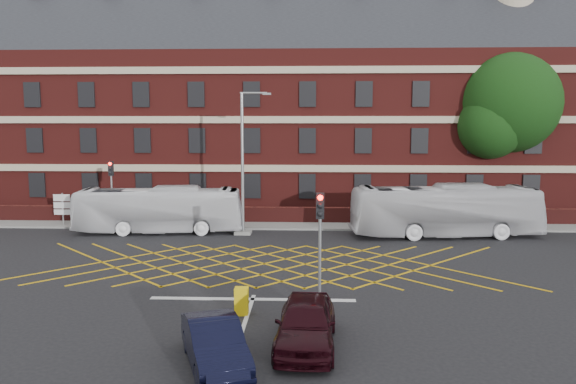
{
  "coord_description": "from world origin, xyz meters",
  "views": [
    {
      "loc": [
        2.23,
        -24.52,
        6.87
      ],
      "look_at": [
        1.18,
        1.5,
        3.59
      ],
      "focal_mm": 35.0,
      "sensor_mm": 36.0,
      "label": 1
    }
  ],
  "objects_px": {
    "car_navy": "(215,344)",
    "deciduous_tree": "(508,110)",
    "bus_left": "(159,210)",
    "traffic_light_far": "(112,199)",
    "utility_cabinet": "(241,301)",
    "car_maroon": "(306,323)",
    "traffic_light_near": "(320,260)",
    "street_lamp": "(244,186)",
    "bus_right": "(445,211)",
    "direction_signs": "(62,206)"
  },
  "relations": [
    {
      "from": "bus_left",
      "to": "car_maroon",
      "type": "height_order",
      "value": "bus_left"
    },
    {
      "from": "traffic_light_near",
      "to": "street_lamp",
      "type": "xyz_separation_m",
      "value": [
        -4.42,
        13.43,
        1.17
      ]
    },
    {
      "from": "car_navy",
      "to": "car_maroon",
      "type": "relative_size",
      "value": 0.92
    },
    {
      "from": "deciduous_tree",
      "to": "traffic_light_near",
      "type": "height_order",
      "value": "deciduous_tree"
    },
    {
      "from": "direction_signs",
      "to": "traffic_light_far",
      "type": "bearing_deg",
      "value": 6.69
    },
    {
      "from": "direction_signs",
      "to": "utility_cabinet",
      "type": "xyz_separation_m",
      "value": [
        13.88,
        -16.52,
        -0.88
      ]
    },
    {
      "from": "bus_left",
      "to": "utility_cabinet",
      "type": "height_order",
      "value": "bus_left"
    },
    {
      "from": "bus_right",
      "to": "car_navy",
      "type": "bearing_deg",
      "value": 144.98
    },
    {
      "from": "traffic_light_near",
      "to": "direction_signs",
      "type": "distance_m",
      "value": 22.77
    },
    {
      "from": "bus_left",
      "to": "traffic_light_far",
      "type": "xyz_separation_m",
      "value": [
        -3.74,
        2.21,
        0.33
      ]
    },
    {
      "from": "traffic_light_far",
      "to": "car_maroon",
      "type": "bearing_deg",
      "value": -56.61
    },
    {
      "from": "bus_right",
      "to": "utility_cabinet",
      "type": "bearing_deg",
      "value": 138.54
    },
    {
      "from": "utility_cabinet",
      "to": "direction_signs",
      "type": "bearing_deg",
      "value": 130.03
    },
    {
      "from": "traffic_light_near",
      "to": "bus_right",
      "type": "bearing_deg",
      "value": 59.6
    },
    {
      "from": "car_navy",
      "to": "utility_cabinet",
      "type": "bearing_deg",
      "value": 67.51
    },
    {
      "from": "deciduous_tree",
      "to": "street_lamp",
      "type": "height_order",
      "value": "deciduous_tree"
    },
    {
      "from": "deciduous_tree",
      "to": "utility_cabinet",
      "type": "xyz_separation_m",
      "value": [
        -16.58,
        -21.8,
        -7.16
      ]
    },
    {
      "from": "car_maroon",
      "to": "utility_cabinet",
      "type": "xyz_separation_m",
      "value": [
        -2.33,
        2.81,
        -0.26
      ]
    },
    {
      "from": "car_maroon",
      "to": "traffic_light_near",
      "type": "height_order",
      "value": "traffic_light_near"
    },
    {
      "from": "deciduous_tree",
      "to": "utility_cabinet",
      "type": "height_order",
      "value": "deciduous_tree"
    },
    {
      "from": "car_maroon",
      "to": "traffic_light_far",
      "type": "relative_size",
      "value": 1.04
    },
    {
      "from": "car_navy",
      "to": "deciduous_tree",
      "type": "xyz_separation_m",
      "value": [
        16.8,
        26.13,
        6.98
      ]
    },
    {
      "from": "traffic_light_near",
      "to": "deciduous_tree",
      "type": "bearing_deg",
      "value": 56.43
    },
    {
      "from": "bus_left",
      "to": "traffic_light_near",
      "type": "bearing_deg",
      "value": -148.55
    },
    {
      "from": "deciduous_tree",
      "to": "traffic_light_near",
      "type": "relative_size",
      "value": 2.75
    },
    {
      "from": "bus_left",
      "to": "car_navy",
      "type": "height_order",
      "value": "bus_left"
    },
    {
      "from": "bus_right",
      "to": "car_navy",
      "type": "xyz_separation_m",
      "value": [
        -10.74,
        -18.53,
        -0.89
      ]
    },
    {
      "from": "utility_cabinet",
      "to": "traffic_light_far",
      "type": "bearing_deg",
      "value": 122.26
    },
    {
      "from": "traffic_light_near",
      "to": "street_lamp",
      "type": "height_order",
      "value": "street_lamp"
    },
    {
      "from": "car_maroon",
      "to": "utility_cabinet",
      "type": "distance_m",
      "value": 3.66
    },
    {
      "from": "traffic_light_near",
      "to": "utility_cabinet",
      "type": "relative_size",
      "value": 4.33
    },
    {
      "from": "car_maroon",
      "to": "utility_cabinet",
      "type": "bearing_deg",
      "value": 132.42
    },
    {
      "from": "car_maroon",
      "to": "street_lamp",
      "type": "relative_size",
      "value": 0.52
    },
    {
      "from": "car_navy",
      "to": "street_lamp",
      "type": "bearing_deg",
      "value": 74.66
    },
    {
      "from": "car_maroon",
      "to": "bus_right",
      "type": "bearing_deg",
      "value": 67.05
    },
    {
      "from": "traffic_light_near",
      "to": "street_lamp",
      "type": "relative_size",
      "value": 0.5
    },
    {
      "from": "deciduous_tree",
      "to": "direction_signs",
      "type": "bearing_deg",
      "value": -170.17
    },
    {
      "from": "bus_left",
      "to": "traffic_light_far",
      "type": "relative_size",
      "value": 2.41
    },
    {
      "from": "bus_left",
      "to": "car_navy",
      "type": "xyz_separation_m",
      "value": [
        6.7,
        -19.02,
        -0.76
      ]
    },
    {
      "from": "utility_cabinet",
      "to": "car_maroon",
      "type": "bearing_deg",
      "value": -50.37
    },
    {
      "from": "car_maroon",
      "to": "direction_signs",
      "type": "height_order",
      "value": "direction_signs"
    },
    {
      "from": "bus_right",
      "to": "traffic_light_far",
      "type": "distance_m",
      "value": 21.36
    },
    {
      "from": "bus_right",
      "to": "deciduous_tree",
      "type": "relative_size",
      "value": 0.96
    },
    {
      "from": "deciduous_tree",
      "to": "direction_signs",
      "type": "distance_m",
      "value": 31.55
    },
    {
      "from": "traffic_light_near",
      "to": "traffic_light_far",
      "type": "xyz_separation_m",
      "value": [
        -13.47,
        15.86,
        0.0
      ]
    },
    {
      "from": "direction_signs",
      "to": "street_lamp",
      "type": "bearing_deg",
      "value": -9.52
    },
    {
      "from": "car_navy",
      "to": "direction_signs",
      "type": "xyz_separation_m",
      "value": [
        -13.66,
        20.85,
        0.7
      ]
    },
    {
      "from": "traffic_light_near",
      "to": "car_navy",
      "type": "bearing_deg",
      "value": -119.39
    },
    {
      "from": "car_maroon",
      "to": "street_lamp",
      "type": "bearing_deg",
      "value": 105.65
    },
    {
      "from": "bus_left",
      "to": "traffic_light_far",
      "type": "distance_m",
      "value": 4.36
    }
  ]
}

